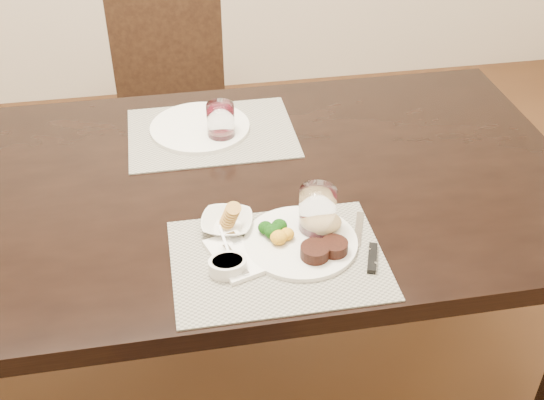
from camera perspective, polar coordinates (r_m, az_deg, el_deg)
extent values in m
plane|color=#422715|center=(2.23, -5.69, -14.68)|extent=(4.50, 4.50, 0.00)
cube|color=black|center=(1.73, -7.11, 0.56)|extent=(2.00, 1.00, 0.05)
cube|color=black|center=(2.48, 14.39, 1.33)|extent=(0.08, 0.08, 0.70)
cube|color=black|center=(2.61, -8.07, 6.10)|extent=(0.42, 0.42, 0.04)
cube|color=black|center=(2.58, -11.37, -0.62)|extent=(0.04, 0.04, 0.41)
cube|color=black|center=(2.59, -3.44, 0.21)|extent=(0.04, 0.04, 0.41)
cube|color=black|center=(2.88, -11.49, 3.63)|extent=(0.04, 0.04, 0.41)
cube|color=black|center=(2.89, -4.36, 4.38)|extent=(0.04, 0.04, 0.41)
cube|color=black|center=(2.67, -8.79, 12.67)|extent=(0.42, 0.04, 0.45)
cube|color=gray|center=(1.48, 0.50, -4.99)|extent=(0.46, 0.34, 0.00)
cube|color=gray|center=(1.92, -5.08, 5.62)|extent=(0.46, 0.34, 0.00)
cylinder|color=silver|center=(1.52, 2.41, -3.53)|extent=(0.25, 0.25, 0.01)
cylinder|color=black|center=(1.46, 3.61, -4.33)|extent=(0.06, 0.06, 0.03)
cylinder|color=black|center=(1.48, 5.23, -3.92)|extent=(0.06, 0.06, 0.03)
ellipsoid|color=tan|center=(1.54, 4.33, -1.88)|extent=(0.08, 0.07, 0.03)
ellipsoid|color=#12430D|center=(1.51, 0.07, -2.61)|extent=(0.04, 0.04, 0.03)
ellipsoid|color=gold|center=(1.50, 0.57, -3.14)|extent=(0.04, 0.04, 0.03)
cube|color=white|center=(1.48, -3.15, -4.74)|extent=(0.13, 0.17, 0.01)
cube|color=silver|center=(1.46, -3.06, -4.98)|extent=(0.05, 0.11, 0.00)
cube|color=silver|center=(1.52, -3.23, -3.19)|extent=(0.03, 0.04, 0.00)
cube|color=silver|center=(1.57, 7.26, -2.43)|extent=(0.06, 0.13, 0.00)
cube|color=black|center=(1.49, 8.40, -4.82)|extent=(0.05, 0.09, 0.01)
imported|color=silver|center=(1.56, -3.78, -1.96)|extent=(0.14, 0.14, 0.03)
cylinder|color=olive|center=(1.54, -3.81, -1.38)|extent=(0.04, 0.04, 0.04)
cylinder|color=silver|center=(1.44, -3.73, -5.53)|extent=(0.08, 0.08, 0.03)
cylinder|color=#0E3D10|center=(1.44, -3.75, -5.22)|extent=(0.07, 0.07, 0.01)
cube|color=silver|center=(1.46, -4.04, -3.26)|extent=(0.01, 0.05, 0.04)
cylinder|color=silver|center=(1.52, 3.82, -0.95)|extent=(0.08, 0.08, 0.11)
cylinder|color=#3D050E|center=(1.55, 3.76, -2.22)|extent=(0.07, 0.07, 0.03)
cylinder|color=silver|center=(1.94, -6.05, 6.06)|extent=(0.28, 0.28, 0.01)
cylinder|color=silver|center=(1.87, -4.31, 6.54)|extent=(0.08, 0.08, 0.10)
cylinder|color=#3D050E|center=(1.88, -4.26, 5.50)|extent=(0.06, 0.06, 0.03)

